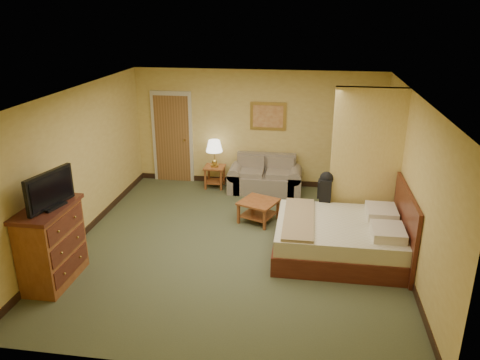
% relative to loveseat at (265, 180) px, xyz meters
% --- Properties ---
extents(floor, '(6.00, 6.00, 0.00)m').
position_rel_loveseat_xyz_m(floor, '(-0.24, -2.57, -0.26)').
color(floor, '#4B5335').
rests_on(floor, ground).
extents(ceiling, '(6.00, 6.00, 0.00)m').
position_rel_loveseat_xyz_m(ceiling, '(-0.24, -2.57, 2.34)').
color(ceiling, white).
rests_on(ceiling, back_wall).
extents(back_wall, '(5.50, 0.02, 2.60)m').
position_rel_loveseat_xyz_m(back_wall, '(-0.24, 0.43, 1.04)').
color(back_wall, '#E0BF5F').
rests_on(back_wall, floor).
extents(left_wall, '(0.02, 6.00, 2.60)m').
position_rel_loveseat_xyz_m(left_wall, '(-2.99, -2.57, 1.04)').
color(left_wall, '#E0BF5F').
rests_on(left_wall, floor).
extents(right_wall, '(0.02, 6.00, 2.60)m').
position_rel_loveseat_xyz_m(right_wall, '(2.51, -2.57, 1.04)').
color(right_wall, '#E0BF5F').
rests_on(right_wall, floor).
extents(partition, '(1.20, 0.15, 2.60)m').
position_rel_loveseat_xyz_m(partition, '(1.91, -1.64, 1.04)').
color(partition, '#E0BF5F').
rests_on(partition, floor).
extents(door, '(0.94, 0.16, 2.10)m').
position_rel_loveseat_xyz_m(door, '(-2.19, 0.40, 0.77)').
color(door, beige).
rests_on(door, floor).
extents(baseboard, '(5.50, 0.02, 0.12)m').
position_rel_loveseat_xyz_m(baseboard, '(-0.24, 0.42, -0.20)').
color(baseboard, black).
rests_on(baseboard, floor).
extents(loveseat, '(1.59, 0.74, 0.81)m').
position_rel_loveseat_xyz_m(loveseat, '(0.00, 0.00, 0.00)').
color(loveseat, gray).
rests_on(loveseat, floor).
extents(side_table, '(0.45, 0.45, 0.49)m').
position_rel_loveseat_xyz_m(side_table, '(-1.15, 0.08, 0.06)').
color(side_table, brown).
rests_on(side_table, floor).
extents(table_lamp, '(0.37, 0.37, 0.61)m').
position_rel_loveseat_xyz_m(table_lamp, '(-1.15, 0.08, 0.69)').
color(table_lamp, '#BA9A44').
rests_on(table_lamp, side_table).
extents(coffee_table, '(0.84, 0.84, 0.41)m').
position_rel_loveseat_xyz_m(coffee_table, '(0.03, -1.58, 0.04)').
color(coffee_table, brown).
rests_on(coffee_table, floor).
extents(wall_picture, '(0.79, 0.04, 0.62)m').
position_rel_loveseat_xyz_m(wall_picture, '(-0.00, 0.40, 1.34)').
color(wall_picture, '#B78E3F').
rests_on(wall_picture, back_wall).
extents(dresser, '(0.59, 1.12, 1.20)m').
position_rel_loveseat_xyz_m(dresser, '(-2.72, -4.09, 0.34)').
color(dresser, brown).
rests_on(dresser, floor).
extents(tv, '(0.29, 0.85, 0.53)m').
position_rel_loveseat_xyz_m(tv, '(-2.62, -4.09, 1.18)').
color(tv, black).
rests_on(tv, dresser).
extents(bed, '(2.15, 1.83, 1.18)m').
position_rel_loveseat_xyz_m(bed, '(1.57, -2.67, 0.06)').
color(bed, '#4D1C12').
rests_on(bed, floor).
extents(backpack, '(0.24, 0.32, 0.53)m').
position_rel_loveseat_xyz_m(backpack, '(1.25, -1.72, 0.60)').
color(backpack, black).
rests_on(backpack, bed).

